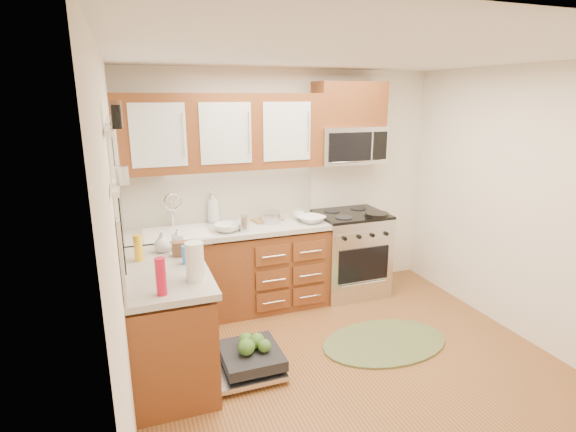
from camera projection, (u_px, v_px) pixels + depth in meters
name	position (u px, v px, depth m)	size (l,w,h in m)	color
floor	(355.00, 370.00, 3.76)	(3.50, 3.50, 0.00)	brown
ceiling	(370.00, 55.00, 3.11)	(3.50, 3.50, 0.00)	white
wall_back	(285.00, 186.00, 5.02)	(3.50, 0.04, 2.50)	white
wall_front	(571.00, 342.00, 1.85)	(3.50, 0.04, 2.50)	white
wall_left	(119.00, 255.00, 2.85)	(0.04, 3.50, 2.50)	white
wall_right	(534.00, 208.00, 4.01)	(0.04, 3.50, 2.50)	white
base_cabinet_back	(230.00, 272.00, 4.72)	(2.05, 0.60, 0.85)	#602C15
base_cabinet_left	(168.00, 325.00, 3.64)	(0.60, 1.25, 0.85)	#602C15
countertop_back	(228.00, 230.00, 4.59)	(2.07, 0.64, 0.05)	#B3ACA3
countertop_left	(165.00, 270.00, 3.52)	(0.64, 1.27, 0.05)	#B3ACA3
backsplash_back	(221.00, 194.00, 4.78)	(2.05, 0.02, 0.57)	#B2AE9F
backsplash_left	(121.00, 237.00, 3.34)	(0.02, 1.25, 0.57)	#B2AE9F
upper_cabinets	(222.00, 132.00, 4.46)	(2.05, 0.35, 0.75)	#602C15
cabinet_over_mw	(349.00, 104.00, 4.86)	(0.76, 0.35, 0.47)	#602C15
range	(350.00, 253.00, 5.16)	(0.76, 0.64, 0.95)	silver
microwave	(349.00, 145.00, 4.95)	(0.76, 0.38, 0.40)	silver
sink	(177.00, 245.00, 4.42)	(0.62, 0.50, 0.26)	white
dishwasher	(246.00, 361.00, 3.72)	(0.70, 0.60, 0.20)	silver
window	(117.00, 193.00, 3.23)	(0.03, 1.05, 1.05)	white
window_blind	(116.00, 147.00, 3.15)	(0.02, 0.96, 0.40)	white
shelf_upper	(110.00, 131.00, 2.34)	(0.04, 0.40, 0.03)	white
shelf_lower	(116.00, 188.00, 2.41)	(0.04, 0.40, 0.03)	white
rug	(385.00, 342.00, 4.17)	(1.21, 0.79, 0.02)	#566338
skillet	(377.00, 215.00, 4.86)	(0.25, 0.25, 0.05)	black
stock_pot	(271.00, 217.00, 4.73)	(0.20, 0.20, 0.12)	silver
cutting_board	(267.00, 219.00, 4.83)	(0.31, 0.20, 0.02)	#A8824C
canister	(244.00, 223.00, 4.43)	(0.10, 0.10, 0.16)	silver
paper_towel_roll	(195.00, 262.00, 3.24)	(0.13, 0.13, 0.29)	white
mustard_bottle	(138.00, 248.00, 3.63)	(0.07, 0.07, 0.22)	yellow
red_bottle	(161.00, 277.00, 3.00)	(0.07, 0.07, 0.26)	red
wooden_box	(181.00, 249.00, 3.75)	(0.12, 0.09, 0.12)	brown
blue_carton	(188.00, 255.00, 3.58)	(0.09, 0.06, 0.15)	#2A79C7
bowl_a	(311.00, 219.00, 4.75)	(0.28, 0.28, 0.07)	#999999
bowl_b	(227.00, 228.00, 4.44)	(0.25, 0.25, 0.08)	#999999
cup	(298.00, 215.00, 4.87)	(0.12, 0.12, 0.10)	#999999
soap_bottle_a	(213.00, 207.00, 4.72)	(0.13, 0.13, 0.34)	#999999
soap_bottle_b	(177.00, 239.00, 3.90)	(0.09, 0.09, 0.20)	#999999
soap_bottle_c	(162.00, 242.00, 3.84)	(0.14, 0.14, 0.18)	#999999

